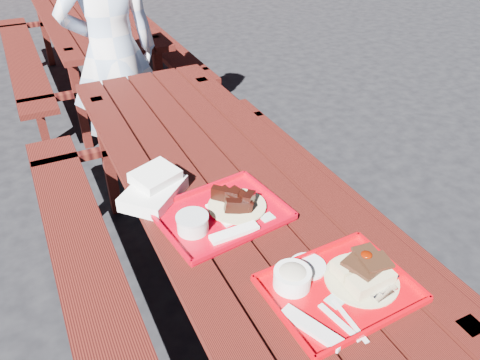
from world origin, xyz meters
The scene contains 7 objects.
ground centered at (0.00, 0.00, 0.00)m, with size 60.00×60.00×0.00m, color black.
picnic_table_near centered at (0.00, 0.00, 0.56)m, with size 1.41×2.40×0.75m.
picnic_table_far centered at (0.00, 2.80, 0.56)m, with size 1.41×2.40×0.75m.
near_tray centered at (0.05, -0.69, 0.78)m, with size 0.43×0.36×0.13m.
far_tray centered at (-0.12, -0.24, 0.77)m, with size 0.47×0.39×0.07m.
white_cloth centered at (-0.29, -0.02, 0.79)m, with size 0.29×0.28×0.10m.
person centered at (-0.09, 1.44, 0.81)m, with size 0.59×0.39×1.62m, color #A6C0E3.
Camera 1 is at (-0.62, -1.42, 1.79)m, focal length 35.00 mm.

